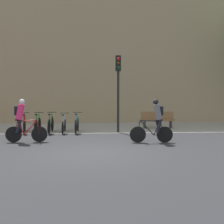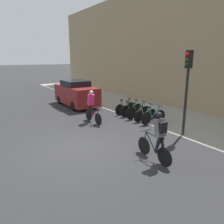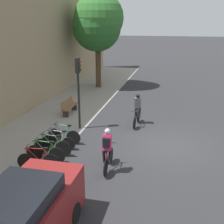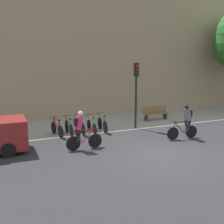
{
  "view_description": "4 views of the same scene",
  "coord_description": "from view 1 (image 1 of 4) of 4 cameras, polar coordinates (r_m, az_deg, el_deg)",
  "views": [
    {
      "loc": [
        0.04,
        -10.53,
        2.26
      ],
      "look_at": [
        0.76,
        2.7,
        1.19
      ],
      "focal_mm": 50.0,
      "sensor_mm": 36.0,
      "label": 1
    },
    {
      "loc": [
        7.39,
        -3.19,
        3.5
      ],
      "look_at": [
        -0.64,
        2.05,
        1.08
      ],
      "focal_mm": 35.0,
      "sensor_mm": 36.0,
      "label": 2
    },
    {
      "loc": [
        -12.29,
        -0.17,
        5.57
      ],
      "look_at": [
        0.72,
        2.89,
        1.21
      ],
      "focal_mm": 45.0,
      "sensor_mm": 36.0,
      "label": 3
    },
    {
      "loc": [
        -6.33,
        -9.42,
        4.03
      ],
      "look_at": [
        -1.11,
        2.92,
        1.46
      ],
      "focal_mm": 45.0,
      "sensor_mm": 36.0,
      "label": 4
    }
  ],
  "objects": [
    {
      "name": "parked_bike_3",
      "position": [
        15.58,
        -8.81,
        -2.34
      ],
      "size": [
        0.46,
        1.61,
        0.94
      ],
      "color": "black",
      "rests_on": "ground"
    },
    {
      "name": "traffic_light_pole",
      "position": [
        15.36,
        1.14,
        5.94
      ],
      "size": [
        0.26,
        0.3,
        3.78
      ],
      "color": "black",
      "rests_on": "ground"
    },
    {
      "name": "parked_bike_2",
      "position": [
        15.65,
        -11.15,
        -2.22
      ],
      "size": [
        0.46,
        1.74,
        0.99
      ],
      "color": "black",
      "rests_on": "ground"
    },
    {
      "name": "parked_bike_4",
      "position": [
        15.52,
        -6.47,
        -2.25
      ],
      "size": [
        0.46,
        1.67,
        0.98
      ],
      "color": "black",
      "rests_on": "ground"
    },
    {
      "name": "cyclist_pink",
      "position": [
        13.15,
        -16.16,
        -1.29
      ],
      "size": [
        1.69,
        0.46,
        1.77
      ],
      "color": "black",
      "rests_on": "ground"
    },
    {
      "name": "parked_bike_1",
      "position": [
        15.75,
        -13.45,
        -2.24
      ],
      "size": [
        0.46,
        1.69,
        0.98
      ],
      "color": "black",
      "rests_on": "ground"
    },
    {
      "name": "cyclist_grey",
      "position": [
        12.69,
        8.03,
        -1.36
      ],
      "size": [
        1.74,
        0.46,
        1.77
      ],
      "color": "black",
      "rests_on": "ground"
    },
    {
      "name": "bench",
      "position": [
        17.26,
        8.32,
        -1.36
      ],
      "size": [
        1.81,
        0.44,
        0.89
      ],
      "color": "brown",
      "rests_on": "ground"
    },
    {
      "name": "parked_bike_0",
      "position": [
        15.88,
        -15.72,
        -2.26
      ],
      "size": [
        0.46,
        1.67,
        0.97
      ],
      "color": "black",
      "rests_on": "ground"
    },
    {
      "name": "kerb_strip",
      "position": [
        17.43,
        -3.21,
        -2.81
      ],
      "size": [
        44.0,
        4.5,
        0.01
      ],
      "primitive_type": "cube",
      "color": "gray",
      "rests_on": "ground"
    },
    {
      "name": "ground",
      "position": [
        10.77,
        -3.28,
        -7.48
      ],
      "size": [
        200.0,
        200.0,
        0.0
      ],
      "primitive_type": "plane",
      "color": "#2B2B2D"
    },
    {
      "name": "building_facade",
      "position": [
        19.95,
        -3.25,
        10.83
      ],
      "size": [
        44.0,
        0.6,
        8.83
      ],
      "primitive_type": "cube",
      "color": "#9E8966",
      "rests_on": "ground"
    }
  ]
}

